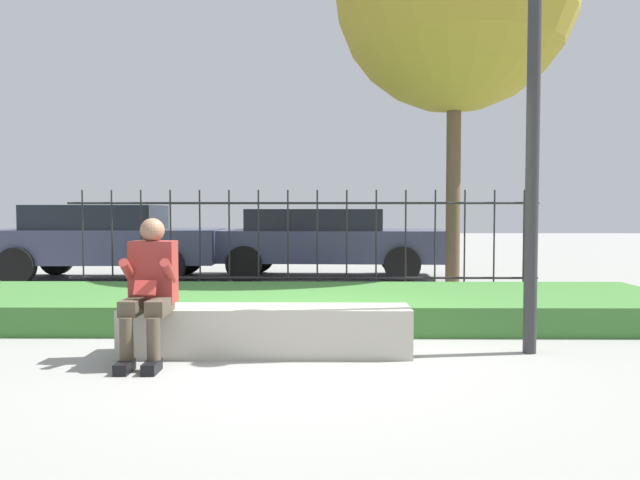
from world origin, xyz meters
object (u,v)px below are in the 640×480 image
(car_parked_center, at_px, (322,240))
(car_parked_left, at_px, (105,239))
(street_lamp, at_px, (534,80))
(person_seated_reader, at_px, (150,284))
(stone_bench, at_px, (266,333))

(car_parked_center, height_order, car_parked_left, car_parked_left)
(car_parked_center, bearing_deg, street_lamp, -70.98)
(person_seated_reader, relative_size, car_parked_center, 0.26)
(person_seated_reader, bearing_deg, street_lamp, 6.05)
(stone_bench, bearing_deg, car_parked_left, 120.66)
(stone_bench, relative_size, car_parked_center, 0.55)
(stone_bench, bearing_deg, car_parked_center, 85.84)
(car_parked_center, height_order, street_lamp, street_lamp)
(stone_bench, distance_m, street_lamp, 3.31)
(stone_bench, bearing_deg, person_seated_reader, -164.19)
(person_seated_reader, xyz_separation_m, car_parked_center, (1.44, 6.80, 0.06))
(car_parked_center, relative_size, street_lamp, 1.16)
(stone_bench, height_order, person_seated_reader, person_seated_reader)
(car_parked_center, xyz_separation_m, car_parked_left, (-4.11, -0.40, 0.03))
(stone_bench, height_order, car_parked_left, car_parked_left)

